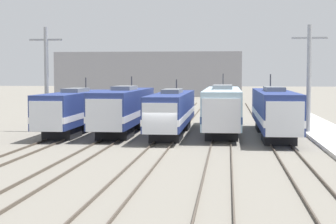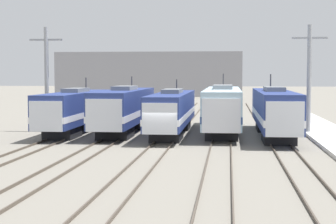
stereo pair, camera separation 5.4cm
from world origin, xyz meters
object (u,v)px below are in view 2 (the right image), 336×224
at_px(locomotive_center_right, 223,108).
at_px(locomotive_center, 172,111).
at_px(locomotive_far_left, 74,110).
at_px(locomotive_center_left, 124,109).
at_px(locomotive_far_right, 274,111).
at_px(catenary_tower_right, 309,78).
at_px(catenary_tower_left, 47,78).

bearing_deg(locomotive_center_right, locomotive_center, -154.96).
xyz_separation_m(locomotive_far_left, locomotive_center_left, (4.31, 0.45, 0.09)).
xyz_separation_m(locomotive_far_left, locomotive_far_right, (17.24, -0.78, 0.08)).
relative_size(locomotive_far_left, locomotive_center, 0.91).
bearing_deg(locomotive_far_left, catenary_tower_right, 3.37).
height_order(locomotive_center_left, catenary_tower_right, catenary_tower_right).
distance_m(locomotive_center_left, catenary_tower_right, 16.23).
bearing_deg(locomotive_far_left, catenary_tower_left, 157.26).
xyz_separation_m(locomotive_far_left, catenary_tower_left, (-2.85, 1.19, 2.84)).
bearing_deg(catenary_tower_right, locomotive_far_left, -176.63).
distance_m(locomotive_center_right, locomotive_far_right, 5.04).
relative_size(catenary_tower_left, catenary_tower_right, 1.00).
xyz_separation_m(locomotive_far_left, catenary_tower_right, (20.29, 1.19, 2.84)).
xyz_separation_m(locomotive_center_left, locomotive_center_right, (8.62, 1.37, 0.04)).
relative_size(locomotive_center, catenary_tower_right, 1.94).
distance_m(locomotive_center_left, locomotive_far_right, 12.99).
bearing_deg(locomotive_far_right, locomotive_center_left, 174.55).
distance_m(locomotive_center, catenary_tower_left, 11.90).
height_order(locomotive_center_left, locomotive_far_right, locomotive_far_right).
height_order(locomotive_far_left, locomotive_center_left, locomotive_center_left).
relative_size(locomotive_center_right, catenary_tower_left, 2.06).
xyz_separation_m(locomotive_center, locomotive_far_right, (8.62, -0.59, 0.11)).
distance_m(locomotive_center, catenary_tower_right, 12.10).
height_order(locomotive_center, catenary_tower_right, catenary_tower_right).
relative_size(locomotive_far_left, catenary_tower_right, 1.76).
distance_m(locomotive_far_left, catenary_tower_right, 20.52).
bearing_deg(locomotive_center_left, locomotive_center_right, 9.01).
bearing_deg(locomotive_center_left, locomotive_far_right, -5.45).
distance_m(locomotive_center_left, locomotive_center_right, 8.73).
xyz_separation_m(catenary_tower_left, catenary_tower_right, (23.14, 0.00, 0.00)).
bearing_deg(locomotive_far_left, locomotive_center, -1.29).
bearing_deg(catenary_tower_right, locomotive_center, -173.22).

